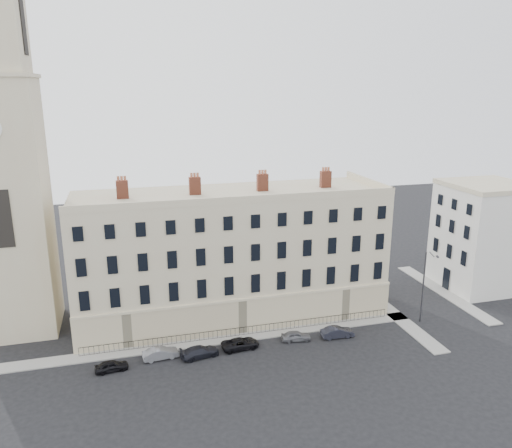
% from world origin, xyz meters
% --- Properties ---
extents(ground, '(160.00, 160.00, 0.00)m').
position_xyz_m(ground, '(0.00, 0.00, 0.00)').
color(ground, black).
rests_on(ground, ground).
extents(terrace, '(36.22, 12.22, 17.00)m').
position_xyz_m(terrace, '(-5.97, 11.97, 7.50)').
color(terrace, '#C4B392').
rests_on(terrace, ground).
extents(church_tower, '(8.00, 8.13, 44.00)m').
position_xyz_m(church_tower, '(-30.00, 14.00, 18.66)').
color(church_tower, '#C4B392').
rests_on(church_tower, ground).
extents(adjacent_building, '(10.00, 10.00, 14.00)m').
position_xyz_m(adjacent_building, '(29.00, 11.00, 7.00)').
color(adjacent_building, silver).
rests_on(adjacent_building, ground).
extents(pavement_terrace, '(48.00, 2.00, 0.12)m').
position_xyz_m(pavement_terrace, '(-10.00, 5.00, 0.06)').
color(pavement_terrace, gray).
rests_on(pavement_terrace, ground).
extents(pavement_east_return, '(2.00, 24.00, 0.12)m').
position_xyz_m(pavement_east_return, '(13.00, 8.00, 0.06)').
color(pavement_east_return, gray).
rests_on(pavement_east_return, ground).
extents(pavement_adjacent, '(2.00, 20.00, 0.12)m').
position_xyz_m(pavement_adjacent, '(23.00, 10.00, 0.06)').
color(pavement_adjacent, gray).
rests_on(pavement_adjacent, ground).
extents(railings, '(35.00, 0.04, 0.96)m').
position_xyz_m(railings, '(-6.00, 5.40, 0.55)').
color(railings, black).
rests_on(railings, ground).
extents(car_a, '(3.32, 1.64, 1.09)m').
position_xyz_m(car_a, '(-20.22, 1.81, 0.54)').
color(car_a, black).
rests_on(car_a, ground).
extents(car_b, '(3.77, 1.65, 1.21)m').
position_xyz_m(car_b, '(-15.38, 2.87, 0.60)').
color(car_b, slate).
rests_on(car_b, ground).
extents(car_c, '(4.24, 2.30, 1.17)m').
position_xyz_m(car_c, '(-11.48, 2.16, 0.58)').
color(car_c, black).
rests_on(car_c, ground).
extents(car_d, '(4.19, 2.19, 1.13)m').
position_xyz_m(car_d, '(-7.04, 2.73, 0.56)').
color(car_d, black).
rests_on(car_d, ground).
extents(car_e, '(3.39, 1.72, 1.11)m').
position_xyz_m(car_e, '(-0.75, 2.81, 0.55)').
color(car_e, slate).
rests_on(car_e, ground).
extents(car_f, '(3.74, 1.47, 1.21)m').
position_xyz_m(car_f, '(3.92, 2.30, 0.61)').
color(car_f, '#21222C').
rests_on(car_f, ground).
extents(streetlamp, '(0.73, 1.83, 8.72)m').
position_xyz_m(streetlamp, '(15.04, 3.17, 4.84)').
color(streetlamp, '#34343A').
rests_on(streetlamp, ground).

